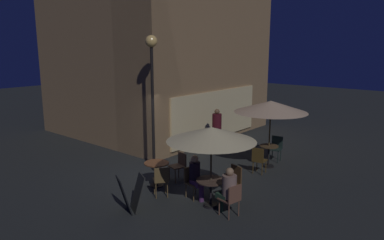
% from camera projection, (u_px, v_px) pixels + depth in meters
% --- Properties ---
extents(ground_plane, '(60.00, 60.00, 0.00)m').
position_uv_depth(ground_plane, '(155.00, 175.00, 11.87)').
color(ground_plane, '#242726').
extents(cafe_building, '(8.41, 8.17, 8.90)m').
position_uv_depth(cafe_building, '(157.00, 41.00, 15.92)').
color(cafe_building, '#94724C').
rests_on(cafe_building, ground).
extents(street_lamp_near_corner, '(0.39, 0.39, 4.55)m').
position_uv_depth(street_lamp_near_corner, '(152.00, 70.00, 11.65)').
color(street_lamp_near_corner, black).
rests_on(street_lamp_near_corner, ground).
extents(menu_sandwich_board, '(0.83, 0.79, 0.93)m').
position_uv_depth(menu_sandwich_board, '(131.00, 194.00, 9.20)').
color(menu_sandwich_board, '#252624').
rests_on(menu_sandwich_board, ground).
extents(cafe_table_0, '(0.66, 0.66, 0.77)m').
position_uv_depth(cafe_table_0, '(269.00, 152.00, 12.62)').
color(cafe_table_0, black).
rests_on(cafe_table_0, ground).
extents(cafe_table_1, '(0.78, 0.78, 0.74)m').
position_uv_depth(cafe_table_1, '(211.00, 187.00, 9.47)').
color(cafe_table_1, black).
rests_on(cafe_table_1, ground).
extents(cafe_table_2, '(0.76, 0.76, 0.74)m').
position_uv_depth(cafe_table_2, '(157.00, 169.00, 10.88)').
color(cafe_table_2, black).
rests_on(cafe_table_2, ground).
extents(patio_umbrella_0, '(2.52, 2.52, 2.37)m').
position_uv_depth(patio_umbrella_0, '(271.00, 107.00, 12.29)').
color(patio_umbrella_0, black).
rests_on(patio_umbrella_0, ground).
extents(patio_umbrella_1, '(2.34, 2.34, 2.17)m').
position_uv_depth(patio_umbrella_1, '(211.00, 134.00, 9.18)').
color(patio_umbrella_1, black).
rests_on(patio_umbrella_1, ground).
extents(cafe_chair_0, '(0.45, 0.45, 0.91)m').
position_uv_depth(cafe_chair_0, '(259.00, 158.00, 11.90)').
color(cafe_chair_0, '#4D3816').
rests_on(cafe_chair_0, ground).
extents(cafe_chair_1, '(0.47, 0.47, 0.92)m').
position_uv_depth(cafe_chair_1, '(276.00, 146.00, 13.30)').
color(cafe_chair_1, black).
rests_on(cafe_chair_1, ground).
extents(cafe_chair_2, '(0.51, 0.51, 0.97)m').
position_uv_depth(cafe_chair_2, '(234.00, 180.00, 9.90)').
color(cafe_chair_2, '#50361F').
rests_on(cafe_chair_2, ground).
extents(cafe_chair_3, '(0.52, 0.52, 0.88)m').
position_uv_depth(cafe_chair_3, '(193.00, 179.00, 10.07)').
color(cafe_chair_3, brown).
rests_on(cafe_chair_3, ground).
extents(cafe_chair_4, '(0.51, 0.51, 0.85)m').
position_uv_depth(cafe_chair_4, '(232.00, 198.00, 8.88)').
color(cafe_chair_4, brown).
rests_on(cafe_chair_4, ground).
extents(cafe_chair_5, '(0.54, 0.54, 0.89)m').
position_uv_depth(cafe_chair_5, '(179.00, 164.00, 11.34)').
color(cafe_chair_5, brown).
rests_on(cafe_chair_5, ground).
extents(cafe_chair_6, '(0.57, 0.57, 0.90)m').
position_uv_depth(cafe_chair_6, '(161.00, 178.00, 10.05)').
color(cafe_chair_6, brown).
rests_on(cafe_chair_6, ground).
extents(patron_seated_0, '(0.37, 0.52, 1.25)m').
position_uv_depth(patron_seated_0, '(196.00, 175.00, 9.92)').
color(patron_seated_0, '#572E5F').
rests_on(patron_seated_0, ground).
extents(patron_seated_1, '(0.43, 0.55, 1.27)m').
position_uv_depth(patron_seated_1, '(228.00, 188.00, 8.94)').
color(patron_seated_1, '#233D2B').
rests_on(patron_seated_1, ground).
extents(patron_standing_2, '(0.38, 0.38, 1.74)m').
position_uv_depth(patron_standing_2, '(217.00, 130.00, 14.49)').
color(patron_standing_2, '#1F364D').
rests_on(patron_standing_2, ground).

